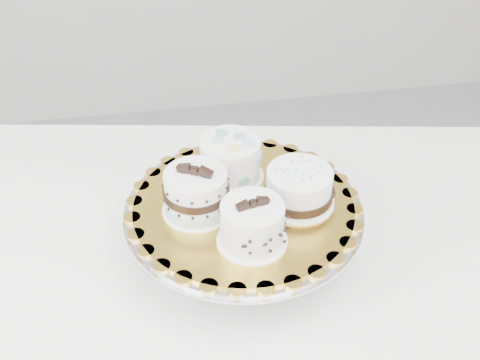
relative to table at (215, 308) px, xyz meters
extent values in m
cube|color=white|center=(0.00, 0.00, 0.05)|extent=(1.43, 1.08, 0.04)
cube|color=white|center=(0.66, 0.27, -0.33)|extent=(0.06, 0.06, 0.71)
cylinder|color=gray|center=(0.06, 0.05, 0.08)|extent=(0.17, 0.17, 0.01)
cylinder|color=gray|center=(0.06, 0.05, 0.11)|extent=(0.11, 0.11, 0.09)
cylinder|color=silver|center=(0.06, 0.05, 0.16)|extent=(0.36, 0.36, 0.01)
cylinder|color=silver|center=(0.06, 0.05, 0.16)|extent=(0.37, 0.37, 0.00)
cylinder|color=gold|center=(0.06, 0.05, 0.17)|extent=(0.40, 0.40, 0.00)
cylinder|color=white|center=(0.05, -0.03, 0.17)|extent=(0.10, 0.10, 0.00)
cylinder|color=white|center=(0.05, -0.03, 0.21)|extent=(0.11, 0.11, 0.06)
cylinder|color=white|center=(-0.02, 0.05, 0.17)|extent=(0.10, 0.10, 0.00)
cylinder|color=white|center=(-0.02, 0.05, 0.21)|extent=(0.13, 0.13, 0.07)
cylinder|color=#A3C8CF|center=(-0.02, 0.05, 0.19)|extent=(0.10, 0.10, 0.02)
cylinder|color=black|center=(-0.02, 0.05, 0.21)|extent=(0.10, 0.10, 0.01)
cylinder|color=white|center=(0.05, 0.12, 0.17)|extent=(0.11, 0.11, 0.00)
cylinder|color=white|center=(0.05, 0.12, 0.21)|extent=(0.11, 0.11, 0.07)
cylinder|color=white|center=(0.14, 0.04, 0.17)|extent=(0.11, 0.11, 0.00)
cylinder|color=white|center=(0.14, 0.04, 0.20)|extent=(0.11, 0.11, 0.05)
cylinder|color=black|center=(0.14, 0.04, 0.19)|extent=(0.10, 0.10, 0.01)
camera|label=1|loc=(-0.07, -0.63, 0.77)|focal=45.00mm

